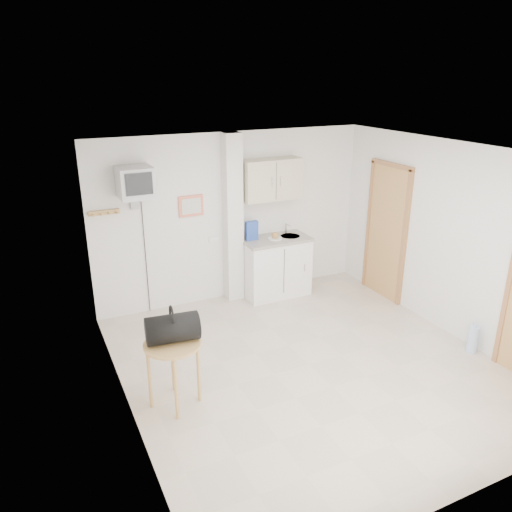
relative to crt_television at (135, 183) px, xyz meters
name	(u,v)px	position (x,y,z in m)	size (l,w,h in m)	color
ground	(309,365)	(1.45, -2.02, -1.94)	(4.50, 4.50, 0.00)	beige
room_envelope	(328,237)	(1.69, -1.93, -0.40)	(4.24, 4.54, 2.55)	white
kitchenette	(274,245)	(2.02, -0.02, -1.13)	(1.03, 0.58, 2.10)	white
crt_television	(135,183)	(0.00, 0.00, 0.00)	(0.44, 0.45, 2.15)	slate
round_table	(173,352)	(-0.20, -2.05, -1.32)	(0.58, 0.58, 0.73)	tan
duffel_bag	(172,328)	(-0.18, -2.03, -1.06)	(0.56, 0.35, 0.39)	black
water_bottle	(473,339)	(3.43, -2.65, -1.76)	(0.13, 0.13, 0.39)	#AAC6E8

